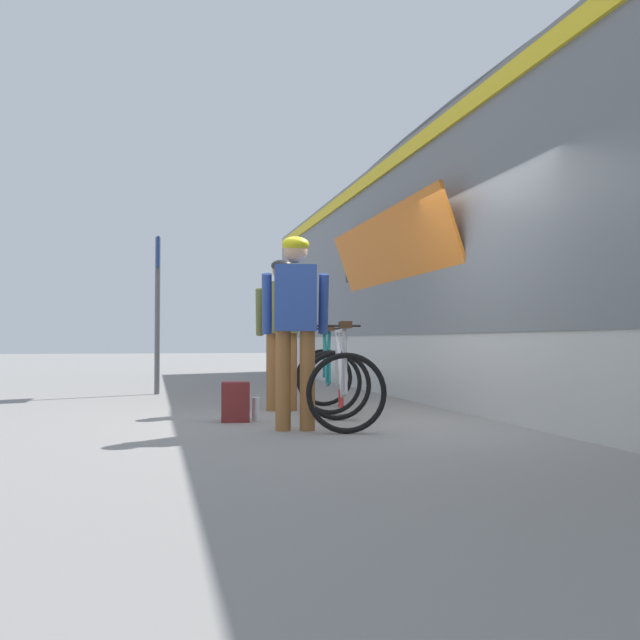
{
  "coord_description": "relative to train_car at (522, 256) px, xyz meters",
  "views": [
    {
      "loc": [
        -2.1,
        -6.45,
        0.81
      ],
      "look_at": [
        -0.26,
        1.15,
        1.05
      ],
      "focal_mm": 38.55,
      "sensor_mm": 36.0,
      "label": 1
    }
  ],
  "objects": [
    {
      "name": "bicycle_far_silver",
      "position": [
        -3.14,
        -2.11,
        -1.56
      ],
      "size": [
        0.89,
        1.18,
        0.99
      ],
      "color": "black",
      "rests_on": "ground"
    },
    {
      "name": "water_bottle_near_the_bikes",
      "position": [
        -2.64,
        -0.28,
        -1.85
      ],
      "size": [
        0.07,
        0.07,
        0.22
      ],
      "primitive_type": "cylinder",
      "color": "red",
      "rests_on": "ground"
    },
    {
      "name": "platform_sign_post",
      "position": [
        -4.82,
        2.38,
        -0.34
      ],
      "size": [
        0.08,
        0.7,
        2.4
      ],
      "color": "#595B60",
      "rests_on": "ground"
    },
    {
      "name": "backpack_on_platform",
      "position": [
        -4.07,
        -1.49,
        -1.77
      ],
      "size": [
        0.3,
        0.22,
        0.4
      ],
      "primitive_type": "cube",
      "rotation": [
        0.0,
        0.0,
        -0.13
      ],
      "color": "maroon",
      "rests_on": "ground"
    },
    {
      "name": "water_bottle_by_the_backpack",
      "position": [
        -3.85,
        -1.42,
        -1.85
      ],
      "size": [
        0.07,
        0.07,
        0.24
      ],
      "primitive_type": "cylinder",
      "color": "silver",
      "rests_on": "ground"
    },
    {
      "name": "ground_plane",
      "position": [
        -2.77,
        -1.94,
        -1.97
      ],
      "size": [
        80.0,
        80.0,
        0.0
      ],
      "primitive_type": "plane",
      "color": "gray"
    },
    {
      "name": "cyclist_near_in_olive",
      "position": [
        -3.42,
        -0.5,
        -0.91
      ],
      "size": [
        0.65,
        0.38,
        1.76
      ],
      "color": "#935B2D",
      "rests_on": "ground"
    },
    {
      "name": "cyclist_far_in_blue",
      "position": [
        -3.62,
        -2.27,
        -0.91
      ],
      "size": [
        0.65,
        0.38,
        1.76
      ],
      "color": "#935B2D",
      "rests_on": "ground"
    },
    {
      "name": "bicycle_near_teal",
      "position": [
        -2.89,
        -0.57,
        -1.56
      ],
      "size": [
        0.89,
        1.18,
        0.99
      ],
      "color": "black",
      "rests_on": "ground"
    },
    {
      "name": "train_car",
      "position": [
        0.0,
        0.0,
        0.0
      ],
      "size": [
        3.31,
        19.77,
        3.88
      ],
      "color": "slate",
      "rests_on": "ground"
    }
  ]
}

